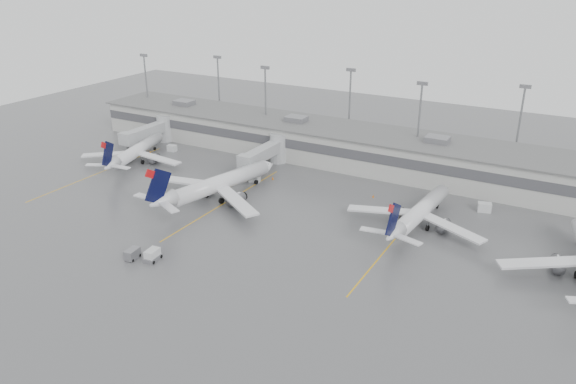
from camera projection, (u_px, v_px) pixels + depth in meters
The scene contains 18 objects.
ground at pixel (230, 279), 85.45m from camera, with size 260.00×260.00×0.00m, color #4E4E50.
terminal at pixel (371, 149), 130.62m from camera, with size 152.00×17.00×9.45m.
light_masts at pixel (382, 111), 132.27m from camera, with size 142.40×8.00×20.60m.
jet_bridge_left at pixel (154, 131), 145.85m from camera, with size 4.00×17.20×7.00m.
jet_bridge_right at pixel (269, 151), 130.08m from camera, with size 4.00×17.20×7.00m.
stand_markings at pixel (304, 220), 104.80m from camera, with size 105.25×40.00×0.01m.
jet_far_left at pixel (135, 151), 133.36m from camera, with size 24.58×27.92×9.24m.
jet_mid_left at pixel (215, 184), 112.50m from camera, with size 28.86×32.72×10.74m.
jet_mid_right at pixel (419, 212), 101.01m from camera, with size 25.90×29.13×9.42m.
baggage_tug at pixel (153, 256), 90.50m from camera, with size 2.23×3.15×1.91m.
baggage_cart at pixel (132, 254), 90.92m from camera, with size 1.81×2.81×1.71m.
gse_uld_a at pixel (172, 148), 142.29m from camera, with size 2.25×1.50×1.59m, color silver.
gse_uld_b at pixel (255, 178), 122.59m from camera, with size 2.33×1.56×1.65m, color silver.
gse_uld_c at pixel (484, 207), 108.05m from camera, with size 2.50×1.67×1.77m, color silver.
gse_loader at pixel (258, 158), 134.68m from camera, with size 2.10×3.36×2.10m, color slate.
cone_a at pixel (150, 152), 140.68m from camera, with size 0.49×0.49×0.77m, color orange.
cone_b at pixel (273, 178), 124.05m from camera, with size 0.43×0.43×0.68m, color orange.
cone_c at pixel (373, 196), 114.68m from camera, with size 0.40×0.40×0.64m, color orange.
Camera 1 is at (43.71, -60.21, 44.94)m, focal length 35.00 mm.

